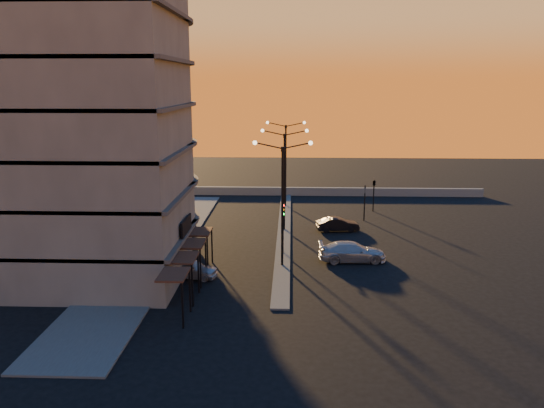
{
  "coord_description": "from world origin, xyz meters",
  "views": [
    {
      "loc": [
        0.64,
        -38.04,
        13.55
      ],
      "look_at": [
        -0.94,
        4.71,
        3.76
      ],
      "focal_mm": 35.0,
      "sensor_mm": 36.0,
      "label": 1
    }
  ],
  "objects": [
    {
      "name": "signal_east_b",
      "position": [
        9.5,
        18.0,
        3.1
      ],
      "size": [
        0.42,
        1.99,
        3.6
      ],
      "color": "black",
      "rests_on": "ground"
    },
    {
      "name": "car_wagon",
      "position": [
        5.42,
        1.43,
        0.76
      ],
      "size": [
        5.31,
        2.39,
        1.51
      ],
      "primitive_type": "imported",
      "rotation": [
        0.0,
        0.0,
        1.63
      ],
      "color": "#ACAFB4",
      "rests_on": "ground"
    },
    {
      "name": "streetlamp_near",
      "position": [
        0.0,
        0.0,
        5.59
      ],
      "size": [
        4.32,
        0.32,
        9.51
      ],
      "color": "black",
      "rests_on": "ground"
    },
    {
      "name": "ground",
      "position": [
        0.0,
        0.0,
        0.0
      ],
      "size": [
        120.0,
        120.0,
        0.0
      ],
      "primitive_type": "plane",
      "color": "black",
      "rests_on": "ground"
    },
    {
      "name": "car_sedan",
      "position": [
        5.0,
        9.96,
        0.65
      ],
      "size": [
        4.11,
        1.92,
        1.3
      ],
      "primitive_type": "imported",
      "rotation": [
        0.0,
        0.0,
        1.71
      ],
      "color": "black",
      "rests_on": "ground"
    },
    {
      "name": "signal_east_a",
      "position": [
        8.0,
        14.0,
        1.93
      ],
      "size": [
        0.13,
        0.16,
        3.6
      ],
      "color": "black",
      "rests_on": "ground"
    },
    {
      "name": "car_hatchback",
      "position": [
        -6.5,
        -2.61,
        0.67
      ],
      "size": [
        4.16,
        2.25,
        1.34
      ],
      "primitive_type": "imported",
      "rotation": [
        0.0,
        0.0,
        1.39
      ],
      "color": "#B8BAC1",
      "rests_on": "ground"
    },
    {
      "name": "median",
      "position": [
        0.0,
        10.0,
        0.06
      ],
      "size": [
        1.2,
        36.0,
        0.12
      ],
      "primitive_type": "cube",
      "color": "#4B4B49",
      "rests_on": "ground"
    },
    {
      "name": "sidewalk_west",
      "position": [
        -10.5,
        4.0,
        0.06
      ],
      "size": [
        5.0,
        40.0,
        0.12
      ],
      "primitive_type": "cube",
      "color": "#4B4B49",
      "rests_on": "ground"
    },
    {
      "name": "streetlamp_far",
      "position": [
        0.0,
        20.0,
        5.59
      ],
      "size": [
        4.32,
        0.32,
        9.51
      ],
      "color": "black",
      "rests_on": "ground"
    },
    {
      "name": "parapet",
      "position": [
        2.0,
        26.0,
        0.5
      ],
      "size": [
        44.0,
        0.5,
        1.0
      ],
      "primitive_type": "cube",
      "color": "slate",
      "rests_on": "ground"
    },
    {
      "name": "traffic_light_main",
      "position": [
        0.0,
        2.87,
        2.89
      ],
      "size": [
        0.28,
        0.44,
        4.25
      ],
      "color": "black",
      "rests_on": "ground"
    },
    {
      "name": "streetlamp_mid",
      "position": [
        0.0,
        10.0,
        5.59
      ],
      "size": [
        4.32,
        0.32,
        9.51
      ],
      "color": "black",
      "rests_on": "ground"
    },
    {
      "name": "building",
      "position": [
        -14.0,
        0.03,
        11.91
      ],
      "size": [
        14.35,
        17.08,
        25.0
      ],
      "color": "#605D55",
      "rests_on": "ground"
    }
  ]
}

